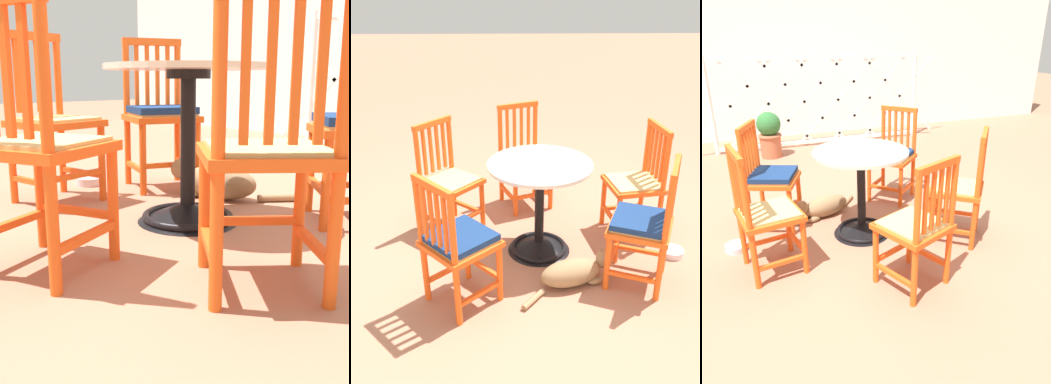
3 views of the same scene
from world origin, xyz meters
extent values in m
plane|color=#A36B51|center=(0.00, 0.00, 0.00)|extent=(24.00, 24.00, 0.00)
cylinder|color=white|center=(-1.25, 2.91, 0.66)|extent=(0.06, 0.06, 1.33)
cube|color=white|center=(-0.99, 2.91, 0.66)|extent=(1.20, 0.02, 1.20)
cube|color=white|center=(-0.99, 2.91, 0.66)|extent=(1.20, 0.02, 1.20)
cone|color=black|center=(-0.08, 0.06, 0.05)|extent=(0.48, 0.48, 0.10)
torus|color=black|center=(-0.08, 0.06, 0.03)|extent=(0.44, 0.44, 0.04)
cylinder|color=black|center=(-0.08, 0.06, 0.37)|extent=(0.07, 0.07, 0.66)
cylinder|color=black|center=(-0.08, 0.06, 0.68)|extent=(0.20, 0.20, 0.04)
cylinder|color=beige|center=(-0.08, 0.06, 0.72)|extent=(0.76, 0.76, 0.02)
cylinder|color=#EA5619|center=(0.43, 0.40, 0.23)|extent=(0.04, 0.04, 0.45)
cylinder|color=#EA5619|center=(0.20, 0.65, 0.23)|extent=(0.04, 0.04, 0.45)
cube|color=#EA5619|center=(0.32, 0.77, 0.14)|extent=(0.27, 0.25, 0.03)
cube|color=#EA5619|center=(0.32, 0.53, 0.17)|extent=(0.25, 0.27, 0.03)
cylinder|color=#EA5619|center=(-0.52, 0.55, 0.23)|extent=(0.04, 0.04, 0.45)
cylinder|color=#EA5619|center=(-0.64, 0.24, 0.23)|extent=(0.04, 0.04, 0.45)
cylinder|color=#EA5619|center=(-0.83, 0.68, 0.46)|extent=(0.04, 0.04, 0.91)
cylinder|color=#EA5619|center=(-0.96, 0.36, 0.46)|extent=(0.04, 0.04, 0.91)
cube|color=#EA5619|center=(-0.67, 0.62, 0.14)|extent=(0.33, 0.15, 0.03)
cube|color=#EA5619|center=(-0.80, 0.30, 0.14)|extent=(0.33, 0.15, 0.03)
cube|color=#EA5619|center=(-0.58, 0.40, 0.17)|extent=(0.15, 0.33, 0.03)
cube|color=#EA5619|center=(-0.74, 0.46, 0.43)|extent=(0.52, 0.52, 0.04)
cube|color=tan|center=(-0.74, 0.46, 0.45)|extent=(0.46, 0.46, 0.02)
cube|color=#EA5619|center=(-0.86, 0.62, 0.68)|extent=(0.03, 0.03, 0.39)
cube|color=#EA5619|center=(-0.88, 0.55, 0.68)|extent=(0.03, 0.03, 0.39)
cube|color=#EA5619|center=(-0.91, 0.49, 0.68)|extent=(0.03, 0.03, 0.39)
cube|color=#EA5619|center=(-0.93, 0.43, 0.68)|extent=(0.03, 0.03, 0.39)
cube|color=#EA5619|center=(-0.90, 0.52, 0.89)|extent=(0.17, 0.36, 0.04)
cube|color=navy|center=(-0.74, 0.46, 0.48)|extent=(0.47, 0.47, 0.04)
cylinder|color=#EA5619|center=(-0.70, -0.01, 0.23)|extent=(0.04, 0.04, 0.45)
cylinder|color=#EA5619|center=(-0.64, -0.34, 0.23)|extent=(0.04, 0.04, 0.45)
cylinder|color=#EA5619|center=(-1.04, -0.06, 0.46)|extent=(0.04, 0.04, 0.91)
cylinder|color=#EA5619|center=(-0.98, -0.40, 0.46)|extent=(0.04, 0.04, 0.91)
cube|color=#EA5619|center=(-0.87, -0.04, 0.14)|extent=(0.34, 0.09, 0.03)
cube|color=#EA5619|center=(-0.81, -0.37, 0.14)|extent=(0.34, 0.09, 0.03)
cube|color=#EA5619|center=(-0.67, -0.17, 0.17)|extent=(0.09, 0.34, 0.03)
cube|color=#EA5619|center=(-0.84, -0.20, 0.43)|extent=(0.46, 0.46, 0.04)
cube|color=tan|center=(-0.84, -0.20, 0.45)|extent=(0.40, 0.40, 0.02)
cube|color=#EA5619|center=(-1.03, -0.13, 0.68)|extent=(0.02, 0.03, 0.39)
cube|color=#EA5619|center=(-1.01, -0.20, 0.68)|extent=(0.02, 0.03, 0.39)
cube|color=#EA5619|center=(-1.00, -0.27, 0.68)|extent=(0.02, 0.03, 0.39)
cube|color=#EA5619|center=(-0.99, -0.33, 0.68)|extent=(0.02, 0.03, 0.39)
cube|color=#EA5619|center=(-1.01, -0.23, 0.89)|extent=(0.10, 0.38, 0.04)
cylinder|color=#EA5619|center=(-0.22, -0.62, 0.23)|extent=(0.04, 0.04, 0.45)
cylinder|color=#EA5619|center=(0.09, -0.49, 0.23)|extent=(0.04, 0.04, 0.45)
cylinder|color=#EA5619|center=(0.22, -0.80, 0.46)|extent=(0.04, 0.04, 0.91)
cube|color=#EA5619|center=(-0.16, -0.78, 0.14)|extent=(0.16, 0.32, 0.03)
cube|color=#EA5619|center=(0.16, -0.65, 0.14)|extent=(0.16, 0.32, 0.03)
cube|color=#EA5619|center=(-0.06, -0.56, 0.17)|extent=(0.32, 0.16, 0.03)
cube|color=#EA5619|center=(0.00, -0.71, 0.43)|extent=(0.52, 0.52, 0.04)
cube|color=tan|center=(0.00, -0.71, 0.45)|extent=(0.46, 0.46, 0.02)
cube|color=#EA5619|center=(0.10, -0.86, 0.68)|extent=(0.03, 0.03, 0.39)
cube|color=#EA5619|center=(0.16, -0.83, 0.68)|extent=(0.03, 0.03, 0.39)
cylinder|color=#EA5619|center=(0.37, -0.29, 0.23)|extent=(0.04, 0.04, 0.45)
cylinder|color=#EA5619|center=(0.59, -0.03, 0.23)|extent=(0.04, 0.04, 0.45)
cylinder|color=#EA5619|center=(0.63, -0.51, 0.46)|extent=(0.04, 0.04, 0.91)
cylinder|color=#EA5619|center=(0.85, -0.25, 0.46)|extent=(0.04, 0.04, 0.91)
cube|color=#EA5619|center=(0.50, -0.40, 0.14)|extent=(0.28, 0.24, 0.03)
cube|color=#EA5619|center=(0.72, -0.14, 0.14)|extent=(0.28, 0.24, 0.03)
cube|color=#EA5619|center=(0.48, -0.16, 0.17)|extent=(0.24, 0.28, 0.03)
cube|color=#EA5619|center=(0.61, -0.27, 0.43)|extent=(0.56, 0.56, 0.04)
cube|color=tan|center=(0.61, -0.27, 0.45)|extent=(0.49, 0.49, 0.02)
cube|color=#EA5619|center=(0.67, -0.46, 0.68)|extent=(0.03, 0.03, 0.39)
cube|color=#EA5619|center=(0.72, -0.41, 0.68)|extent=(0.03, 0.03, 0.39)
cube|color=#EA5619|center=(0.76, -0.36, 0.68)|extent=(0.03, 0.03, 0.39)
cube|color=#EA5619|center=(0.80, -0.30, 0.68)|extent=(0.03, 0.03, 0.39)
ellipsoid|color=#8E704C|center=(-0.28, 0.50, 0.10)|extent=(0.48, 0.32, 0.19)
ellipsoid|color=silver|center=(-0.38, 0.47, 0.08)|extent=(0.22, 0.20, 0.14)
sphere|color=#8E704C|center=(-0.52, 0.43, 0.15)|extent=(0.12, 0.12, 0.12)
ellipsoid|color=silver|center=(-0.56, 0.41, 0.14)|extent=(0.06, 0.06, 0.04)
cone|color=#8E704C|center=(-0.50, 0.40, 0.20)|extent=(0.04, 0.04, 0.04)
cone|color=#8E704C|center=(-0.52, 0.46, 0.20)|extent=(0.04, 0.04, 0.04)
ellipsoid|color=#8E704C|center=(-0.43, 0.40, 0.03)|extent=(0.13, 0.09, 0.05)
ellipsoid|color=#8E704C|center=(-0.46, 0.50, 0.03)|extent=(0.13, 0.09, 0.05)
cylinder|color=#8E704C|center=(-0.02, 0.69, 0.02)|extent=(0.17, 0.20, 0.04)
cylinder|color=silver|center=(-1.10, 0.16, 0.03)|extent=(0.17, 0.17, 0.05)
camera|label=1|loc=(1.51, -1.47, 0.66)|focal=44.92mm
camera|label=2|loc=(0.09, 3.16, 2.03)|focal=44.16mm
camera|label=3|loc=(-0.98, -2.58, 1.57)|focal=34.51mm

